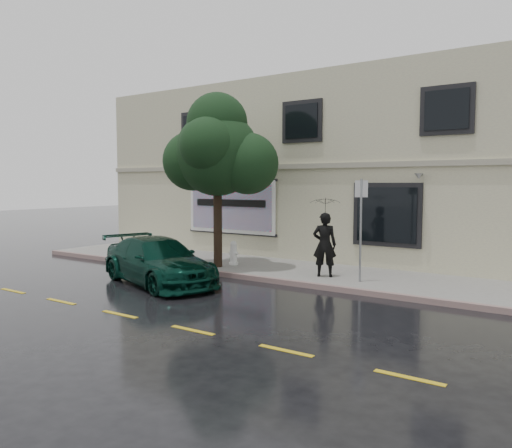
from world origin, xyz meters
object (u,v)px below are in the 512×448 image
Objects in this scene: car at (158,261)px; street_tree at (217,155)px; fire_hydrant at (234,253)px; pedestrian at (325,245)px.

car is 4.23m from street_tree.
street_tree is 6.24× the size of fire_hydrant.
car is at bearing 15.82° from pedestrian.
pedestrian reaches higher than car.
pedestrian reaches higher than fire_hydrant.
car reaches higher than fire_hydrant.
street_tree is (-3.81, -0.41, 2.81)m from pedestrian.
street_tree is at bearing -16.51° from pedestrian.
fire_hydrant is at bearing -26.18° from pedestrian.
car is at bearing -92.90° from fire_hydrant.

